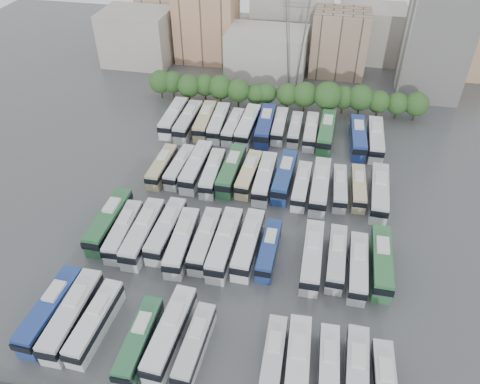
% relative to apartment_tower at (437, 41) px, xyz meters
% --- Properties ---
extents(ground, '(220.00, 220.00, 0.00)m').
position_rel_apartment_tower_xyz_m(ground, '(-34.00, -58.00, -13.00)').
color(ground, '#424447').
rests_on(ground, ground).
extents(tree_line, '(64.41, 7.44, 8.09)m').
position_rel_apartment_tower_xyz_m(tree_line, '(-33.44, -15.93, -8.82)').
color(tree_line, black).
rests_on(tree_line, ground).
extents(city_buildings, '(102.00, 35.00, 20.00)m').
position_rel_apartment_tower_xyz_m(city_buildings, '(-41.46, 13.86, -5.13)').
color(city_buildings, '#9E998E').
rests_on(city_buildings, ground).
extents(apartment_tower, '(14.00, 14.00, 26.00)m').
position_rel_apartment_tower_xyz_m(apartment_tower, '(0.00, 0.00, 0.00)').
color(apartment_tower, silver).
rests_on(apartment_tower, ground).
extents(electricity_pylon, '(9.00, 6.91, 33.83)m').
position_rel_apartment_tower_xyz_m(electricity_pylon, '(-32.00, -8.00, 5.66)').
color(electricity_pylon, slate).
rests_on(electricity_pylon, ground).
extents(bus_r0_s0, '(3.29, 13.11, 4.09)m').
position_rel_apartment_tower_xyz_m(bus_r0_s0, '(-55.51, -80.95, -10.99)').
color(bus_r0_s0, navy).
rests_on(bus_r0_s0, ground).
extents(bus_r0_s1, '(2.96, 13.31, 4.17)m').
position_rel_apartment_tower_xyz_m(bus_r0_s1, '(-52.27, -81.17, -10.95)').
color(bus_r0_s1, silver).
rests_on(bus_r0_s1, ground).
extents(bus_r0_s2, '(3.14, 12.18, 3.79)m').
position_rel_apartment_tower_xyz_m(bus_r0_s2, '(-48.95, -81.50, -11.14)').
color(bus_r0_s2, silver).
rests_on(bus_r0_s2, ground).
extents(bus_r0_s4, '(2.65, 11.74, 3.68)m').
position_rel_apartment_tower_xyz_m(bus_r0_s4, '(-42.39, -82.90, -11.20)').
color(bus_r0_s4, '#2C6641').
rests_on(bus_r0_s4, ground).
extents(bus_r0_s5, '(3.47, 13.13, 4.08)m').
position_rel_apartment_tower_xyz_m(bus_r0_s5, '(-38.88, -81.19, -11.00)').
color(bus_r0_s5, silver).
rests_on(bus_r0_s5, ground).
extents(bus_r0_s6, '(2.85, 11.17, 3.48)m').
position_rel_apartment_tower_xyz_m(bus_r0_s6, '(-35.44, -82.01, -11.29)').
color(bus_r0_s6, silver).
rests_on(bus_r0_s6, ground).
extents(bus_r0_s9, '(2.65, 11.12, 3.47)m').
position_rel_apartment_tower_xyz_m(bus_r0_s9, '(-25.65, -82.04, -11.30)').
color(bus_r0_s9, silver).
rests_on(bus_r0_s9, ground).
extents(bus_r0_s10, '(3.30, 12.81, 3.99)m').
position_rel_apartment_tower_xyz_m(bus_r0_s10, '(-22.67, -82.59, -11.04)').
color(bus_r0_s10, silver).
rests_on(bus_r0_s10, ground).
extents(bus_r0_s11, '(2.83, 11.18, 3.48)m').
position_rel_apartment_tower_xyz_m(bus_r0_s11, '(-19.03, -82.05, -11.29)').
color(bus_r0_s11, silver).
rests_on(bus_r0_s11, ground).
extents(bus_r0_s12, '(2.79, 12.12, 3.79)m').
position_rel_apartment_tower_xyz_m(bus_r0_s12, '(-15.81, -82.25, -11.14)').
color(bus_r0_s12, silver).
rests_on(bus_r0_s12, ground).
extents(bus_r1_s0, '(2.94, 13.41, 4.20)m').
position_rel_apartment_tower_xyz_m(bus_r1_s0, '(-55.29, -62.92, -10.94)').
color(bus_r1_s0, '#2B643A').
rests_on(bus_r1_s0, ground).
extents(bus_r1_s1, '(3.16, 12.17, 3.79)m').
position_rel_apartment_tower_xyz_m(bus_r1_s1, '(-52.15, -64.56, -11.14)').
color(bus_r1_s1, silver).
rests_on(bus_r1_s1, ground).
extents(bus_r1_s2, '(3.06, 13.48, 4.22)m').
position_rel_apartment_tower_xyz_m(bus_r1_s2, '(-48.87, -64.49, -10.93)').
color(bus_r1_s2, silver).
rests_on(bus_r1_s2, ground).
extents(bus_r1_s3, '(3.05, 12.87, 4.02)m').
position_rel_apartment_tower_xyz_m(bus_r1_s3, '(-45.57, -63.08, -11.03)').
color(bus_r1_s3, silver).
rests_on(bus_r1_s3, ground).
extents(bus_r1_s4, '(3.40, 12.94, 4.02)m').
position_rel_apartment_tower_xyz_m(bus_r1_s4, '(-42.32, -65.12, -11.02)').
color(bus_r1_s4, silver).
rests_on(bus_r1_s4, ground).
extents(bus_r1_s5, '(2.85, 12.39, 3.88)m').
position_rel_apartment_tower_xyz_m(bus_r1_s5, '(-38.98, -63.95, -11.10)').
color(bus_r1_s5, silver).
rests_on(bus_r1_s5, ground).
extents(bus_r1_s6, '(3.08, 13.63, 4.27)m').
position_rel_apartment_tower_xyz_m(bus_r1_s6, '(-35.76, -64.31, -10.90)').
color(bus_r1_s6, silver).
rests_on(bus_r1_s6, ground).
extents(bus_r1_s7, '(3.11, 13.11, 4.09)m').
position_rel_apartment_tower_xyz_m(bus_r1_s7, '(-32.25, -63.50, -10.99)').
color(bus_r1_s7, silver).
rests_on(bus_r1_s7, ground).
extents(bus_r1_s8, '(2.57, 11.24, 3.52)m').
position_rel_apartment_tower_xyz_m(bus_r1_s8, '(-28.99, -63.80, -11.27)').
color(bus_r1_s8, navy).
rests_on(bus_r1_s8, ground).
extents(bus_r1_s10, '(2.97, 12.94, 4.05)m').
position_rel_apartment_tower_xyz_m(bus_r1_s10, '(-22.47, -64.16, -11.01)').
color(bus_r1_s10, silver).
rests_on(bus_r1_s10, ground).
extents(bus_r1_s11, '(2.71, 11.86, 3.71)m').
position_rel_apartment_tower_xyz_m(bus_r1_s11, '(-18.91, -63.58, -11.18)').
color(bus_r1_s11, silver).
rests_on(bus_r1_s11, ground).
extents(bus_r1_s12, '(2.68, 12.02, 3.77)m').
position_rel_apartment_tower_xyz_m(bus_r1_s12, '(-15.77, -64.85, -11.15)').
color(bus_r1_s12, silver).
rests_on(bus_r1_s12, ground).
extents(bus_r1_s13, '(2.86, 12.87, 4.03)m').
position_rel_apartment_tower_xyz_m(bus_r1_s13, '(-12.42, -63.17, -11.02)').
color(bus_r1_s13, '#2F6F3E').
rests_on(bus_r1_s13, ground).
extents(bus_r2_s1, '(2.64, 11.52, 3.61)m').
position_rel_apartment_tower_xyz_m(bus_r2_s1, '(-52.19, -46.14, -11.23)').
color(bus_r2_s1, '#C1B685').
rests_on(bus_r2_s1, ground).
extents(bus_r2_s2, '(3.01, 11.60, 3.61)m').
position_rel_apartment_tower_xyz_m(bus_r2_s2, '(-48.84, -45.59, -11.23)').
color(bus_r2_s2, silver).
rests_on(bus_r2_s2, ground).
extents(bus_r2_s3, '(3.10, 13.44, 4.21)m').
position_rel_apartment_tower_xyz_m(bus_r2_s3, '(-45.67, -45.30, -10.94)').
color(bus_r2_s3, silver).
rests_on(bus_r2_s3, ground).
extents(bus_r2_s4, '(3.13, 12.32, 3.84)m').
position_rel_apartment_tower_xyz_m(bus_r2_s4, '(-42.28, -46.44, -11.12)').
color(bus_r2_s4, silver).
rests_on(bus_r2_s4, ground).
extents(bus_r2_s5, '(3.16, 13.31, 4.16)m').
position_rel_apartment_tower_xyz_m(bus_r2_s5, '(-38.99, -45.17, -10.96)').
color(bus_r2_s5, '#2D693D').
rests_on(bus_r2_s5, ground).
extents(bus_r2_s6, '(3.18, 12.10, 3.76)m').
position_rel_apartment_tower_xyz_m(bus_r2_s6, '(-35.64, -45.38, -11.15)').
color(bus_r2_s6, beige).
rests_on(bus_r2_s6, ground).
extents(bus_r2_s7, '(2.83, 12.87, 4.03)m').
position_rel_apartment_tower_xyz_m(bus_r2_s7, '(-32.53, -46.24, -11.02)').
color(bus_r2_s7, silver).
rests_on(bus_r2_s7, ground).
extents(bus_r2_s8, '(3.39, 13.29, 4.14)m').
position_rel_apartment_tower_xyz_m(bus_r2_s8, '(-29.08, -45.01, -10.97)').
color(bus_r2_s8, navy).
rests_on(bus_r2_s8, ground).
extents(bus_r2_s9, '(2.78, 11.69, 3.65)m').
position_rel_apartment_tower_xyz_m(bus_r2_s9, '(-25.76, -46.88, -11.21)').
color(bus_r2_s9, silver).
rests_on(bus_r2_s9, ground).
extents(bus_r2_s10, '(3.05, 13.55, 4.24)m').
position_rel_apartment_tower_xyz_m(bus_r2_s10, '(-22.53, -46.70, -10.92)').
color(bus_r2_s10, silver).
rests_on(bus_r2_s10, ground).
extents(bus_r2_s11, '(2.89, 11.13, 3.46)m').
position_rel_apartment_tower_xyz_m(bus_r2_s11, '(-19.09, -46.04, -11.30)').
color(bus_r2_s11, silver).
rests_on(bus_r2_s11, ground).
extents(bus_r2_s12, '(2.82, 11.16, 3.47)m').
position_rel_apartment_tower_xyz_m(bus_r2_s12, '(-15.82, -45.34, -11.29)').
color(bus_r2_s12, '#C8B789').
rests_on(bus_r2_s12, ground).
extents(bus_r2_s13, '(3.39, 13.62, 4.24)m').
position_rel_apartment_tower_xyz_m(bus_r2_s13, '(-12.30, -46.48, -10.92)').
color(bus_r2_s13, silver).
rests_on(bus_r2_s13, ground).
extents(bus_r3_s0, '(3.10, 13.41, 4.19)m').
position_rel_apartment_tower_xyz_m(bus_r3_s0, '(-55.70, -28.29, -10.94)').
color(bus_r3_s0, silver).
rests_on(bus_r3_s0, ground).
extents(bus_r3_s1, '(3.01, 13.47, 4.22)m').
position_rel_apartment_tower_xyz_m(bus_r3_s1, '(-52.12, -29.17, -10.93)').
color(bus_r3_s1, silver).
rests_on(bus_r3_s1, ground).
extents(bus_r3_s2, '(3.42, 12.97, 4.03)m').
position_rel_apartment_tower_xyz_m(bus_r3_s2, '(-48.65, -28.05, -11.02)').
color(bus_r3_s2, '#C6B988').
rests_on(bus_r3_s2, ground).
extents(bus_r3_s3, '(3.36, 12.95, 4.03)m').
position_rel_apartment_tower_xyz_m(bus_r3_s3, '(-45.52, -28.35, -11.02)').
color(bus_r3_s3, silver).
rests_on(bus_r3_s3, ground).
extents(bus_r3_s4, '(2.81, 11.68, 3.65)m').
position_rel_apartment_tower_xyz_m(bus_r3_s4, '(-42.21, -29.00, -11.21)').
color(bus_r3_s4, silver).
rests_on(bus_r3_s4, ground).
extents(bus_r3_s5, '(3.39, 13.77, 4.30)m').
position_rel_apartment_tower_xyz_m(bus_r3_s5, '(-39.06, -28.56, -10.89)').
color(bus_r3_s5, white).
rests_on(bus_r3_s5, ground).
extents(bus_r3_s6, '(3.39, 13.79, 4.30)m').
position_rel_apartment_tower_xyz_m(bus_r3_s6, '(-35.46, -27.68, -10.89)').
color(bus_r3_s6, navy).
rests_on(bus_r3_s6, ground).
extents(bus_r3_s7, '(2.77, 11.71, 3.66)m').
position_rel_apartment_tower_xyz_m(bus_r3_s7, '(-32.50, -26.68, -11.20)').
color(bus_r3_s7, silver).
rests_on(bus_r3_s7, ground).
extents(bus_r3_s8, '(2.46, 10.97, 3.44)m').
position_rel_apartment_tower_xyz_m(bus_r3_s8, '(-29.09, -27.23, -11.31)').
color(bus_r3_s8, silver).
rests_on(bus_r3_s8, ground).
extents(bus_r3_s9, '(2.67, 11.85, 3.71)m').
position_rel_apartment_tower_xyz_m(bus_r3_s9, '(-25.77, -27.65, -11.18)').
color(bus_r3_s9, silver).
rests_on(bus_r3_s9, ground).
extents(bus_r3_s10, '(3.36, 13.66, 4.26)m').
position_rel_apartment_tower_xyz_m(bus_r3_s10, '(-22.55, -27.61, -10.91)').
color(bus_r3_s10, '#2E6D3B').
rests_on(bus_r3_s10, ground).
extents(bus_r3_s12, '(3.59, 13.51, 4.20)m').
position_rel_apartment_tower_xyz_m(bus_r3_s12, '(-16.06, -28.42, -10.94)').
color(bus_r3_s12, navy).
rests_on(bus_r3_s12, ground).
extents(bus_r3_s13, '(3.01, 13.46, 4.22)m').
position_rel_apartment_tower_xyz_m(bus_r3_s13, '(-12.58, -28.53, -10.93)').
color(bus_r3_s13, silver).
rests_on(bus_r3_s13, ground).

